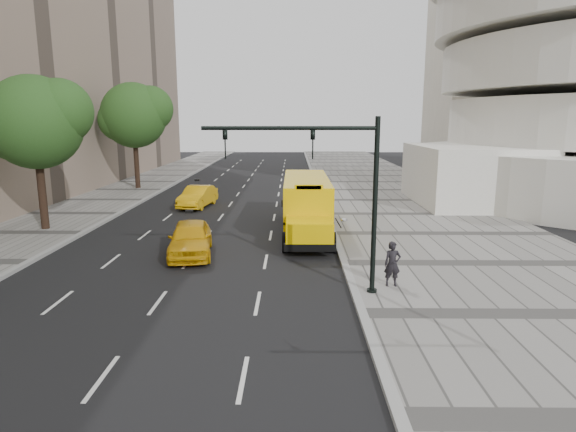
{
  "coord_description": "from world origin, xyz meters",
  "views": [
    {
      "loc": [
        3.72,
        -25.84,
        6.28
      ],
      "look_at": [
        3.5,
        -4.0,
        1.9
      ],
      "focal_mm": 30.0,
      "sensor_mm": 36.0,
      "label": 1
    }
  ],
  "objects_px": {
    "school_bus": "(306,200)",
    "traffic_signal": "(335,184)",
    "tree_b": "(37,122)",
    "pedestrian": "(392,264)",
    "taxi_far": "(198,197)",
    "taxi_near": "(190,238)",
    "tree_c": "(135,115)"
  },
  "relations": [
    {
      "from": "taxi_far",
      "to": "pedestrian",
      "type": "height_order",
      "value": "pedestrian"
    },
    {
      "from": "tree_c",
      "to": "taxi_far",
      "type": "relative_size",
      "value": 2.05
    },
    {
      "from": "taxi_far",
      "to": "pedestrian",
      "type": "relative_size",
      "value": 2.75
    },
    {
      "from": "tree_b",
      "to": "taxi_near",
      "type": "xyz_separation_m",
      "value": [
        9.32,
        -4.95,
        -5.37
      ]
    },
    {
      "from": "school_bus",
      "to": "traffic_signal",
      "type": "xyz_separation_m",
      "value": [
        0.69,
        -10.72,
        2.33
      ]
    },
    {
      "from": "school_bus",
      "to": "taxi_near",
      "type": "xyz_separation_m",
      "value": [
        -5.59,
        -5.46,
        -0.95
      ]
    },
    {
      "from": "pedestrian",
      "to": "traffic_signal",
      "type": "bearing_deg",
      "value": -167.05
    },
    {
      "from": "pedestrian",
      "to": "traffic_signal",
      "type": "distance_m",
      "value": 3.88
    },
    {
      "from": "taxi_far",
      "to": "school_bus",
      "type": "bearing_deg",
      "value": -34.43
    },
    {
      "from": "tree_b",
      "to": "pedestrian",
      "type": "height_order",
      "value": "tree_b"
    },
    {
      "from": "tree_b",
      "to": "taxi_far",
      "type": "height_order",
      "value": "tree_b"
    },
    {
      "from": "tree_b",
      "to": "school_bus",
      "type": "height_order",
      "value": "tree_b"
    },
    {
      "from": "tree_b",
      "to": "tree_c",
      "type": "xyz_separation_m",
      "value": [
        0.01,
        16.82,
        0.53
      ]
    },
    {
      "from": "taxi_near",
      "to": "taxi_far",
      "type": "height_order",
      "value": "taxi_near"
    },
    {
      "from": "school_bus",
      "to": "pedestrian",
      "type": "relative_size",
      "value": 6.8
    },
    {
      "from": "tree_c",
      "to": "taxi_near",
      "type": "relative_size",
      "value": 2.0
    },
    {
      "from": "taxi_far",
      "to": "pedestrian",
      "type": "xyz_separation_m",
      "value": [
        10.68,
        -17.37,
        0.23
      ]
    },
    {
      "from": "tree_c",
      "to": "traffic_signal",
      "type": "xyz_separation_m",
      "value": [
        15.58,
        -27.03,
        -2.62
      ]
    },
    {
      "from": "traffic_signal",
      "to": "pedestrian",
      "type": "bearing_deg",
      "value": 16.09
    },
    {
      "from": "school_bus",
      "to": "taxi_far",
      "type": "distance_m",
      "value": 10.69
    },
    {
      "from": "tree_c",
      "to": "school_bus",
      "type": "bearing_deg",
      "value": -47.61
    },
    {
      "from": "school_bus",
      "to": "tree_b",
      "type": "bearing_deg",
      "value": -178.04
    },
    {
      "from": "school_bus",
      "to": "pedestrian",
      "type": "distance_m",
      "value": 10.52
    },
    {
      "from": "taxi_near",
      "to": "taxi_far",
      "type": "bearing_deg",
      "value": 91.18
    },
    {
      "from": "taxi_far",
      "to": "tree_c",
      "type": "bearing_deg",
      "value": 137.38
    },
    {
      "from": "tree_b",
      "to": "traffic_signal",
      "type": "relative_size",
      "value": 1.36
    },
    {
      "from": "school_bus",
      "to": "pedestrian",
      "type": "bearing_deg",
      "value": -73.69
    },
    {
      "from": "taxi_near",
      "to": "traffic_signal",
      "type": "relative_size",
      "value": 0.75
    },
    {
      "from": "school_bus",
      "to": "tree_c",
      "type": "bearing_deg",
      "value": 132.39
    },
    {
      "from": "taxi_far",
      "to": "traffic_signal",
      "type": "xyz_separation_m",
      "value": [
        8.43,
        -18.02,
        3.32
      ]
    },
    {
      "from": "taxi_near",
      "to": "traffic_signal",
      "type": "bearing_deg",
      "value": -48.31
    },
    {
      "from": "tree_c",
      "to": "school_bus",
      "type": "relative_size",
      "value": 0.83
    }
  ]
}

